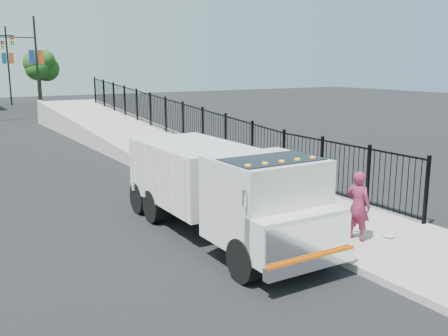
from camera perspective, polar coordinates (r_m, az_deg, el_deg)
ground at (r=13.25m, az=5.35°, el=-7.07°), size 120.00×120.00×0.00m
sidewalk at (r=13.11m, az=17.52°, el=-7.52°), size 3.55×12.00×0.12m
curb at (r=11.78m, az=11.27°, el=-9.29°), size 0.30×12.00×0.16m
ramp at (r=28.07m, az=-10.98°, el=2.87°), size 3.95×24.06×3.19m
iron_fence at (r=24.87m, az=-4.69°, el=4.00°), size 0.10×28.00×1.80m
truck at (r=12.21m, az=-0.12°, el=-2.13°), size 2.33×6.93×2.37m
worker at (r=12.34m, az=15.08°, el=-4.18°), size 0.54×0.69×1.69m
debris at (r=12.96m, az=18.29°, el=-7.34°), size 0.30×0.30×0.08m
light_pole_1 at (r=43.96m, az=-21.00°, el=11.20°), size 3.78×0.22×8.00m
light_pole_3 at (r=57.16m, az=-23.75°, el=10.97°), size 3.78×0.22×8.00m
tree_1 at (r=49.26m, az=-20.48°, el=10.70°), size 2.17×2.17×5.08m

